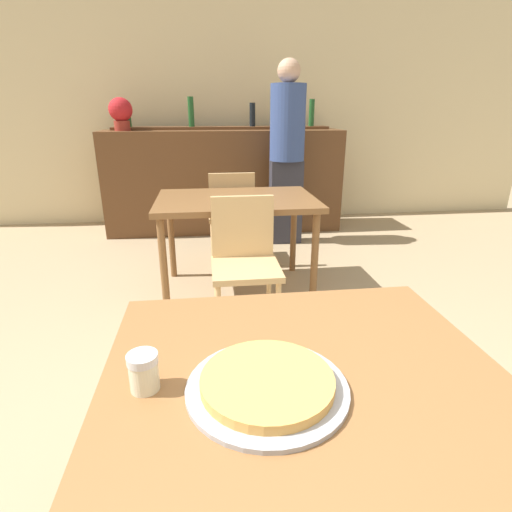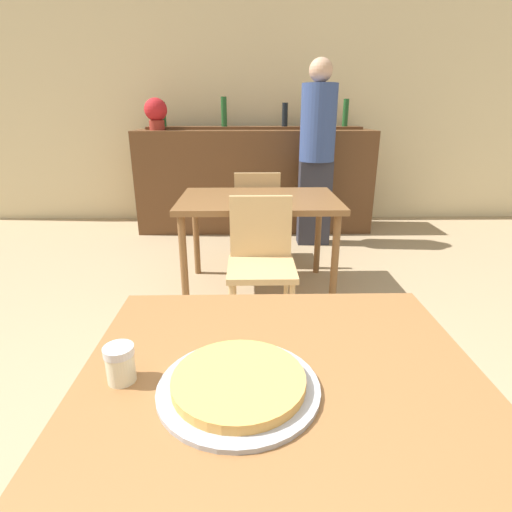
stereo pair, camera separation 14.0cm
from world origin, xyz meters
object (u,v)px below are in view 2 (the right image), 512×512
(chair_far_side_front, at_px, (261,256))
(potted_plant, at_px, (156,112))
(pizza_tray, at_px, (239,384))
(person_standing, at_px, (317,149))
(cheese_shaker, at_px, (120,364))
(chair_far_side_back, at_px, (257,211))

(chair_far_side_front, height_order, potted_plant, potted_plant)
(pizza_tray, distance_m, potted_plant, 3.94)
(chair_far_side_front, distance_m, person_standing, 1.89)
(pizza_tray, relative_size, potted_plant, 1.10)
(cheese_shaker, xyz_separation_m, person_standing, (0.96, 3.22, 0.19))
(chair_far_side_front, xyz_separation_m, potted_plant, (-1.05, 2.25, 0.81))
(pizza_tray, relative_size, cheese_shaker, 4.08)
(pizza_tray, height_order, person_standing, person_standing)
(cheese_shaker, bearing_deg, chair_far_side_back, 82.16)
(cheese_shaker, relative_size, potted_plant, 0.27)
(chair_far_side_back, height_order, cheese_shaker, chair_far_side_back)
(chair_far_side_front, relative_size, chair_far_side_back, 1.00)
(chair_far_side_back, distance_m, cheese_shaker, 2.68)
(cheese_shaker, relative_size, person_standing, 0.05)
(chair_far_side_back, distance_m, potted_plant, 1.72)
(person_standing, distance_m, potted_plant, 1.76)
(chair_far_side_front, bearing_deg, person_standing, 70.85)
(chair_far_side_front, height_order, person_standing, person_standing)
(chair_far_side_front, height_order, chair_far_side_back, same)
(pizza_tray, bearing_deg, chair_far_side_front, 86.40)
(pizza_tray, xyz_separation_m, potted_plant, (-0.95, 3.79, 0.55))
(chair_far_side_back, relative_size, pizza_tray, 2.31)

